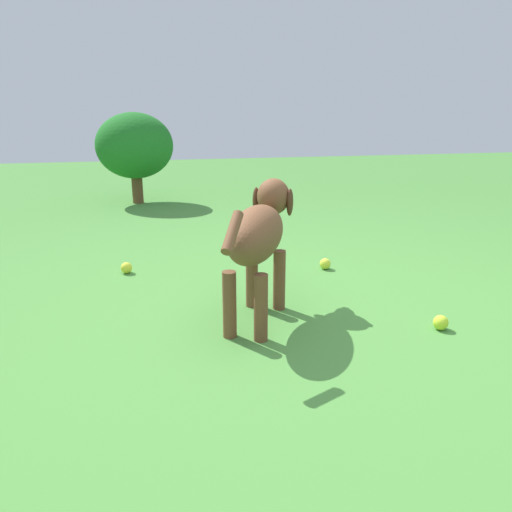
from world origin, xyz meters
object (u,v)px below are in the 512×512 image
object	(u,v)px
tennis_ball_0	(126,268)
tennis_ball_2	(325,264)
tennis_ball_1	(441,323)
dog	(259,233)

from	to	relation	value
tennis_ball_0	tennis_ball_2	bearing A→B (deg)	-8.20
tennis_ball_0	tennis_ball_2	world-z (taller)	same
tennis_ball_0	tennis_ball_1	bearing A→B (deg)	-38.00
tennis_ball_0	dog	bearing A→B (deg)	-51.32
dog	tennis_ball_1	world-z (taller)	dog
dog	tennis_ball_1	xyz separation A→B (m)	(0.75, -0.30, -0.37)
dog	tennis_ball_1	bearing A→B (deg)	-84.56
dog	tennis_ball_2	bearing A→B (deg)	-14.49
tennis_ball_1	dog	bearing A→B (deg)	158.49
tennis_ball_1	tennis_ball_2	world-z (taller)	same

